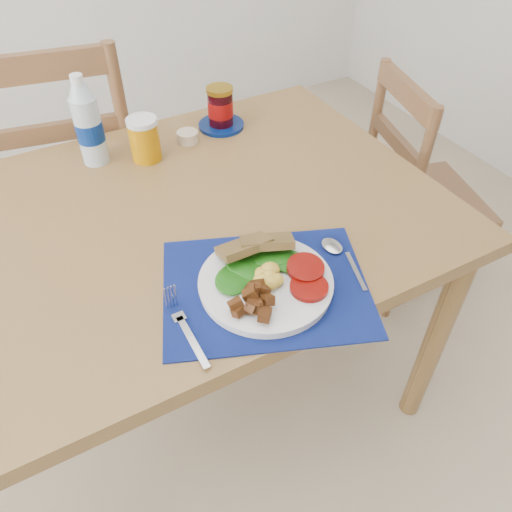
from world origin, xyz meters
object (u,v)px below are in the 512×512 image
(juice_glass, at_px, (145,140))
(breakfast_plate, at_px, (264,282))
(chair_end, at_px, (417,170))
(jam_on_saucer, at_px, (221,110))
(water_bottle, at_px, (88,125))
(chair_far, at_px, (67,158))

(juice_glass, bearing_deg, breakfast_plate, -86.09)
(chair_end, distance_m, jam_on_saucer, 0.71)
(breakfast_plate, relative_size, water_bottle, 1.11)
(chair_end, bearing_deg, water_bottle, 92.43)
(chair_far, bearing_deg, chair_end, 162.61)
(water_bottle, height_order, jam_on_saucer, water_bottle)
(water_bottle, xyz_separation_m, jam_on_saucer, (0.37, 0.01, -0.05))
(water_bottle, distance_m, jam_on_saucer, 0.38)
(breakfast_plate, bearing_deg, juice_glass, 102.30)
(breakfast_plate, bearing_deg, chair_end, 34.68)
(breakfast_plate, xyz_separation_m, jam_on_saucer, (0.21, 0.63, 0.03))
(chair_far, xyz_separation_m, jam_on_saucer, (0.42, -0.30, 0.20))
(water_bottle, relative_size, jam_on_saucer, 1.78)
(chair_end, bearing_deg, chair_far, 77.83)
(breakfast_plate, xyz_separation_m, juice_glass, (-0.04, 0.57, 0.03))
(chair_end, xyz_separation_m, water_bottle, (-0.99, 0.22, 0.32))
(chair_end, relative_size, water_bottle, 4.39)
(jam_on_saucer, bearing_deg, juice_glass, -166.34)
(chair_end, height_order, water_bottle, chair_end)
(breakfast_plate, bearing_deg, chair_far, 111.00)
(chair_far, height_order, jam_on_saucer, chair_far)
(chair_far, xyz_separation_m, breakfast_plate, (0.21, -0.94, 0.17))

